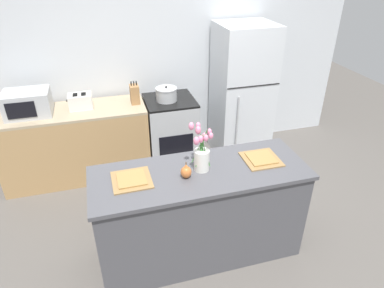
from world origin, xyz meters
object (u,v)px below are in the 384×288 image
Objects in this scene: stove_range at (171,131)px; pear_figurine at (186,171)px; plate_setting_right at (261,159)px; cooking_pot at (166,94)px; microwave at (28,103)px; plate_setting_left at (132,179)px; refrigerator at (242,93)px; toaster at (80,101)px; flower_vase at (201,154)px; knife_block at (135,94)px.

pear_figurine reaches higher than stove_range.
cooking_pot is (-0.50, 1.55, 0.05)m from plate_setting_right.
microwave is at bearing -179.98° from stove_range.
pear_figurine is 0.46× the size of plate_setting_left.
refrigerator reaches higher than stove_range.
flower_vase is at bearing -59.17° from toaster.
refrigerator is 2.03m from pear_figurine.
cooking_pot is at bearing -0.66° from microwave.
plate_setting_right is (0.54, -0.00, -0.14)m from flower_vase.
flower_vase is at bearing 26.95° from pear_figurine.
flower_vase reaches higher than microwave.
plate_setting_left is (-0.42, 0.07, -0.05)m from pear_figurine.
knife_block is at bearing 0.26° from microwave.
flower_vase is at bearing -91.57° from cooking_pot.
microwave reaches higher than plate_setting_right.
refrigerator is 5.58× the size of plate_setting_right.
plate_setting_left is at bearing -111.57° from cooking_pot.
knife_block is (-0.42, 0.00, 0.55)m from stove_range.
cooking_pot is at bearing 107.77° from plate_setting_right.
pear_figurine is at bearing -64.33° from toaster.
refrigerator is at bearing -0.16° from knife_block.
refrigerator is 1.65m from plate_setting_right.
cooking_pot reaches higher than pear_figurine.
knife_block is (-1.37, 0.00, 0.13)m from refrigerator.
refrigerator is 4.05× the size of flower_vase.
flower_vase is 1.56m from cooking_pot.
stove_range is 0.51× the size of refrigerator.
flower_vase is 0.56m from plate_setting_right.
flower_vase is 1.52× the size of toaster.
plate_setting_left is (-1.61, -1.57, 0.05)m from refrigerator.
plate_setting_left and plate_setting_right have the same top height.
plate_setting_right is (1.11, 0.00, 0.00)m from plate_setting_left.
pear_figurine is at bearing -153.05° from flower_vase.
cooking_pot is at bearing -2.15° from toaster.
refrigerator is at bearing 44.41° from plate_setting_left.
flower_vase is at bearing -78.11° from knife_block.
stove_range is 3.26× the size of knife_block.
flower_vase is 1.38× the size of plate_setting_right.
stove_range is 2.85× the size of plate_setting_left.
microwave reaches higher than stove_range.
refrigerator is (0.95, 0.00, 0.42)m from stove_range.
cooking_pot is (0.99, -0.04, -0.01)m from toaster.
plate_setting_right is at bearing -72.23° from cooking_pot.
stove_range is at bearing 81.95° from pear_figurine.
toaster is (-0.80, 1.67, 0.01)m from pear_figurine.
stove_range is at bearing -0.62° from knife_block.
plate_setting_left is 1.64m from toaster.
plate_setting_right is 1.14× the size of knife_block.
pear_figurine is 1.66m from knife_block.
stove_range is 1.68m from microwave.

